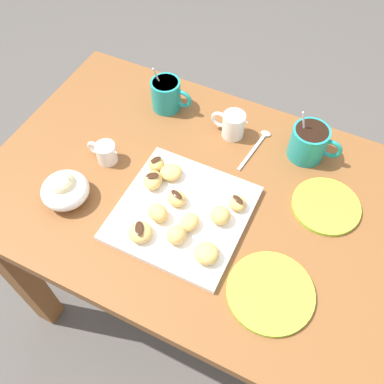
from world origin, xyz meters
The scene contains 27 objects.
ground_plane centered at (0.00, 0.00, 0.00)m, with size 8.00×8.00×0.00m, color #514C47.
dining_table centered at (0.00, 0.00, 0.60)m, with size 1.07×0.71×0.75m.
pastry_plate_square centered at (0.00, -0.08, 0.75)m, with size 0.30×0.30×0.02m, color white.
coffee_mug_teal_left centered at (-0.20, 0.23, 0.79)m, with size 0.12×0.08×0.14m.
coffee_mug_teal_right centered at (0.21, 0.23, 0.79)m, with size 0.13×0.09×0.14m.
cream_pitcher_white centered at (0.01, 0.21, 0.78)m, with size 0.10×0.06×0.07m.
ice_cream_bowl centered at (-0.27, -0.16, 0.78)m, with size 0.12×0.12×0.09m.
chocolate_sauce_pitcher centered at (-0.25, -0.02, 0.78)m, with size 0.09×0.05×0.06m.
saucer_lime_left centered at (0.26, -0.18, 0.75)m, with size 0.19×0.19×0.01m, color #9EC633.
saucer_lime_right centered at (0.30, 0.09, 0.75)m, with size 0.16×0.16×0.01m, color #9EC633.
loose_spoon_near_saucer centered at (0.08, 0.20, 0.75)m, with size 0.04×0.16×0.01m.
beignet_0 centered at (-0.12, 0.01, 0.78)m, with size 0.04×0.04×0.03m, color #E5B260.
chocolate_drizzle_0 centered at (-0.12, 0.01, 0.80)m, with size 0.03×0.01×0.01m, color #381E11.
beignet_1 centered at (-0.07, 0.00, 0.78)m, with size 0.05×0.05×0.03m, color #E5B260.
beignet_2 centered at (0.02, -0.15, 0.78)m, with size 0.05×0.04×0.04m, color #E5B260.
beignet_3 centered at (0.10, -0.17, 0.78)m, with size 0.05×0.06×0.04m, color #E5B260.
beignet_4 centered at (0.11, -0.01, 0.78)m, with size 0.04×0.04×0.03m, color #E5B260.
chocolate_drizzle_4 centered at (0.11, -0.01, 0.79)m, with size 0.03×0.01×0.01m, color #381E11.
beignet_5 centered at (0.03, -0.11, 0.78)m, with size 0.05×0.04×0.03m, color #E5B260.
beignet_6 centered at (-0.04, -0.12, 0.78)m, with size 0.05×0.04×0.04m, color #E5B260.
beignet_7 centered at (-0.02, -0.06, 0.78)m, with size 0.05×0.04×0.03m, color #E5B260.
chocolate_drizzle_7 centered at (-0.02, -0.06, 0.79)m, with size 0.03×0.01×0.01m, color #381E11.
beignet_8 centered at (-0.05, -0.18, 0.78)m, with size 0.05×0.06×0.03m, color #E5B260.
chocolate_drizzle_8 centered at (-0.05, -0.18, 0.79)m, with size 0.04×0.02×0.01m, color #381E11.
beignet_9 centered at (0.09, -0.06, 0.78)m, with size 0.05×0.05×0.04m, color #E5B260.
beignet_10 centered at (-0.10, -0.04, 0.78)m, with size 0.04×0.05×0.03m, color #E5B260.
chocolate_drizzle_10 centered at (-0.10, -0.04, 0.80)m, with size 0.03×0.02×0.01m, color #381E11.
Camera 1 is at (0.25, -0.54, 1.60)m, focal length 39.16 mm.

